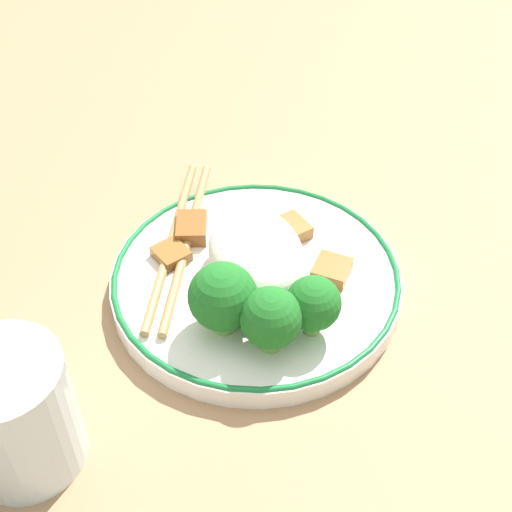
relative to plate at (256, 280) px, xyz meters
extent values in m
plane|color=#9E7A56|center=(0.00, 0.00, -0.01)|extent=(3.00, 3.00, 0.00)
cylinder|color=white|center=(0.00, 0.00, 0.00)|extent=(0.23, 0.23, 0.02)
torus|color=#197238|center=(0.00, 0.00, 0.01)|extent=(0.23, 0.23, 0.00)
ellipsoid|color=white|center=(0.00, 0.00, 0.03)|extent=(0.10, 0.07, 0.05)
cylinder|color=#72AD4C|center=(-0.05, 0.04, 0.01)|extent=(0.02, 0.02, 0.01)
sphere|color=#1E6B23|center=(-0.05, 0.04, 0.04)|extent=(0.05, 0.05, 0.05)
cylinder|color=#72AD4C|center=(-0.07, 0.01, 0.01)|extent=(0.02, 0.02, 0.01)
sphere|color=#1E6B23|center=(-0.07, 0.01, 0.04)|extent=(0.04, 0.04, 0.04)
cylinder|color=#72AD4C|center=(-0.07, -0.03, 0.01)|extent=(0.01, 0.01, 0.01)
sphere|color=#1E6B23|center=(-0.07, -0.03, 0.04)|extent=(0.04, 0.04, 0.04)
cube|color=brown|center=(0.06, 0.04, 0.01)|extent=(0.04, 0.03, 0.01)
cube|color=#9E6633|center=(0.04, -0.04, 0.01)|extent=(0.04, 0.04, 0.01)
cube|color=#995B28|center=(0.03, 0.06, 0.01)|extent=(0.04, 0.03, 0.01)
cube|color=#995B28|center=(-0.02, -0.06, 0.01)|extent=(0.04, 0.04, 0.01)
cylinder|color=#AD8451|center=(0.05, 0.06, 0.01)|extent=(0.20, 0.08, 0.01)
cylinder|color=#AD8451|center=(0.05, 0.05, 0.01)|extent=(0.20, 0.08, 0.01)
cylinder|color=silver|center=(-0.11, 0.18, 0.03)|extent=(0.08, 0.08, 0.09)
camera|label=1|loc=(-0.39, 0.09, 0.41)|focal=50.00mm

